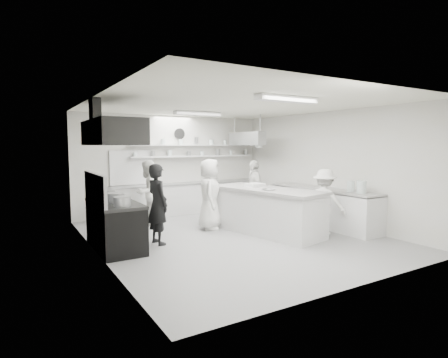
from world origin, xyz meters
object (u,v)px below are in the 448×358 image
cook_back (148,192)px  prep_island (267,212)px  cook_stove (158,204)px  back_counter (186,198)px  right_counter (322,207)px  stove (115,227)px

cook_back → prep_island: bearing=97.5°
cook_stove → back_counter: bearing=-41.8°
prep_island → cook_back: size_ratio=1.63×
back_counter → right_counter: right_counter is taller
stove → cook_back: 2.31m
prep_island → cook_back: cook_back is taller
cook_back → back_counter: bearing=176.7°
back_counter → right_counter: bearing=-55.3°
stove → cook_back: cook_back is taller
back_counter → prep_island: bearing=-80.3°
back_counter → cook_back: 1.88m
cook_stove → cook_back: cook_stove is taller
prep_island → cook_stove: (-2.59, 0.39, 0.34)m
back_counter → prep_island: prep_island is taller
cook_back → stove: bearing=19.7°
stove → right_counter: (5.25, -0.60, 0.02)m
stove → right_counter: right_counter is taller
right_counter → prep_island: 1.79m
prep_island → stove: bearing=159.7°
right_counter → prep_island: size_ratio=1.19×
stove → back_counter: bearing=44.0°
stove → cook_stove: size_ratio=1.05×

